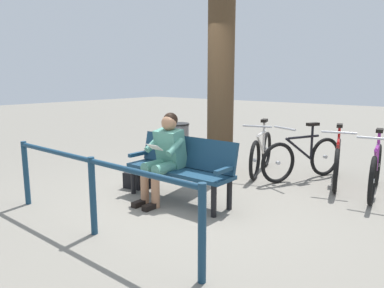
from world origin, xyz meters
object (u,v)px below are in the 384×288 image
object	(u,v)px
bench	(182,164)
bicycle_blue	(303,158)
bicycle_red	(261,153)
bicycle_black	(375,170)
bicycle_green	(337,162)
handbag	(133,181)
person_reading	(165,153)
litter_bin	(178,147)
tree_trunk	(221,71)

from	to	relation	value
bench	bicycle_blue	xyz separation A→B (m)	(-0.89, -2.03, -0.15)
bicycle_red	bicycle_blue	bearing A→B (deg)	76.74
bicycle_black	bicycle_blue	xyz separation A→B (m)	(1.13, -0.13, 0.00)
bicycle_black	bicycle_green	size ratio (longest dim) A/B	1.02
handbag	bicycle_red	size ratio (longest dim) A/B	0.18
person_reading	bicycle_black	bearing A→B (deg)	-135.91
person_reading	bicycle_green	distance (m)	2.79
handbag	bicycle_green	xyz separation A→B (m)	(-2.33, -2.18, 0.24)
bench	bicycle_blue	world-z (taller)	bicycle_blue
handbag	bench	bearing A→B (deg)	-175.55
bicycle_green	bicycle_blue	xyz separation A→B (m)	(0.53, 0.08, 0.00)
handbag	person_reading	bearing A→B (deg)	173.03
bench	handbag	size ratio (longest dim) A/B	5.35
litter_bin	bicycle_blue	distance (m)	2.18
litter_bin	bicycle_green	bearing A→B (deg)	-160.85
bicycle_blue	bicycle_black	bearing A→B (deg)	108.52
person_reading	bicycle_red	xyz separation A→B (m)	(-0.31, -2.15, -0.31)
bench	bicycle_green	size ratio (longest dim) A/B	0.98
tree_trunk	litter_bin	world-z (taller)	tree_trunk
bench	bicycle_green	distance (m)	2.55
bench	person_reading	distance (m)	0.28
litter_bin	bicycle_green	world-z (taller)	bicycle_green
bicycle_green	bicycle_blue	bearing A→B (deg)	-96.84
litter_bin	bicycle_black	world-z (taller)	bicycle_black
tree_trunk	bicycle_black	distance (m)	2.76
bicycle_black	bicycle_red	world-z (taller)	same
person_reading	bicycle_green	size ratio (longest dim) A/B	0.74
person_reading	litter_bin	bearing A→B (deg)	-54.49
tree_trunk	person_reading	bearing A→B (deg)	94.73
tree_trunk	bicycle_blue	xyz separation A→B (m)	(-1.17, -0.70, -1.41)
litter_bin	bicycle_red	bearing A→B (deg)	-149.37
bicycle_blue	person_reading	bearing A→B (deg)	-0.71
bicycle_blue	bicycle_red	size ratio (longest dim) A/B	0.95
person_reading	bicycle_black	world-z (taller)	person_reading
bicycle_black	bicycle_green	bearing A→B (deg)	-117.73
bicycle_black	bicycle_blue	distance (m)	1.14
person_reading	handbag	xyz separation A→B (m)	(0.75, -0.09, -0.54)
tree_trunk	litter_bin	xyz separation A→B (m)	(0.85, 0.10, -1.34)
bicycle_red	bench	bearing A→B (deg)	-20.91
handbag	bicycle_red	xyz separation A→B (m)	(-1.06, -2.06, 0.24)
handbag	bicycle_black	distance (m)	3.54
bicycle_red	litter_bin	bearing A→B (deg)	-75.92
bicycle_blue	handbag	bearing A→B (deg)	-15.73
litter_bin	person_reading	bearing A→B (deg)	124.89
person_reading	tree_trunk	xyz separation A→B (m)	(0.12, -1.49, 1.10)
bench	bicycle_black	xyz separation A→B (m)	(-2.02, -1.90, -0.15)
handbag	tree_trunk	xyz separation A→B (m)	(-0.63, -1.40, 1.65)
person_reading	bicycle_blue	bearing A→B (deg)	-114.99
bench	bicycle_red	distance (m)	2.00
handbag	bicycle_blue	xyz separation A→B (m)	(-1.80, -2.10, 0.24)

